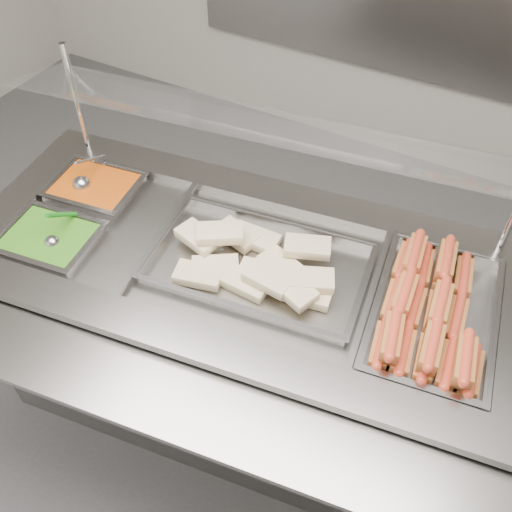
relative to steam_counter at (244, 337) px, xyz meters
The scene contains 12 objects.
ground 0.58m from the steam_counter, 83.81° to the right, with size 6.00×6.00×0.00m, color #525255.
steam_counter is the anchor object (origin of this frame).
tray_rail 0.69m from the steam_counter, 82.14° to the right, with size 1.93×0.64×0.06m.
sneeze_guard 0.90m from the steam_counter, 97.86° to the left, with size 1.78×0.55×0.47m.
pan_hotdogs 0.79m from the steam_counter, ahead, with size 0.44×0.63×0.11m.
pan_wraps 0.46m from the steam_counter, ahead, with size 0.77×0.52×0.07m.
pan_beans 0.83m from the steam_counter, behind, with size 0.35×0.30×0.11m.
pan_peas 0.83m from the steam_counter, 159.47° to the right, with size 0.35×0.30×0.11m.
hotdogs_in_buns 0.81m from the steam_counter, ahead, with size 0.39×0.57×0.12m.
tortilla_wraps 0.49m from the steam_counter, ahead, with size 0.61×0.40×0.10m.
ladle 0.89m from the steam_counter, behind, with size 0.07×0.21×0.15m.
serving_spoon 0.83m from the steam_counter, 158.45° to the right, with size 0.06×0.19×0.15m.
Camera 1 is at (0.65, -0.82, 2.40)m, focal length 40.00 mm.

